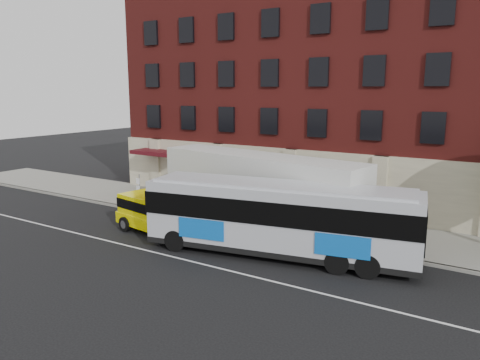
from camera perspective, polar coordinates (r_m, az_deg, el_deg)
The scene contains 9 objects.
ground at distance 22.38m, azimuth -7.46°, elevation -10.16°, with size 120.00×120.00×0.00m, color black.
sidewalk at distance 29.46m, azimuth 3.76°, elevation -4.68°, with size 60.00×6.00×0.15m, color gray.
kerb at distance 26.97m, azimuth 0.71°, elevation -6.16°, with size 60.00×0.25×0.15m, color gray.
lane_line at distance 22.73m, azimuth -6.65°, elevation -9.77°, with size 60.00×0.12×0.01m, color silver.
building at distance 35.54m, azimuth 10.09°, elevation 10.14°, with size 30.00×12.10×15.00m.
sign_pole at distance 31.84m, azimuth -12.31°, elevation -1.16°, with size 0.30×0.20×2.50m.
city_bus at distance 22.60m, azimuth 4.83°, elevation -4.50°, with size 13.61×5.25×3.65m.
yellow_suv at distance 26.86m, azimuth -10.42°, elevation -3.87°, with size 5.73×3.17×2.13m.
shipping_container at distance 26.90m, azimuth 2.29°, elevation -1.57°, with size 13.47×4.94×4.40m.
Camera 1 is at (13.41, -15.98, 8.08)m, focal length 34.63 mm.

